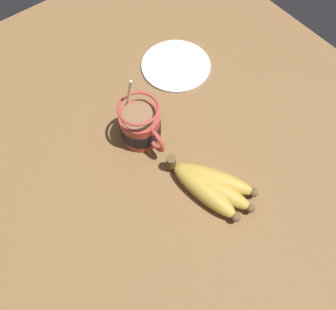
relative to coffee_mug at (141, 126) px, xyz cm
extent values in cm
cube|color=brown|center=(5.65, -3.97, -5.78)|extent=(115.16, 115.16, 3.38)
cylinder|color=#B23D33|center=(-0.15, 0.00, -0.37)|extent=(8.36, 8.36, 7.43)
cylinder|color=black|center=(-0.15, 0.00, -0.61)|extent=(8.56, 8.56, 3.48)
torus|color=#B23D33|center=(4.99, 0.00, 0.88)|extent=(5.67, 0.90, 5.67)
cylinder|color=#846042|center=(-0.15, 0.00, 3.44)|extent=(7.16, 7.16, 0.40)
torus|color=#B23D33|center=(-0.15, 0.00, 5.85)|extent=(8.36, 8.36, 0.60)
cylinder|color=silver|center=(-3.86, 0.00, 4.92)|extent=(4.98, 0.50, 15.16)
ellipsoid|color=silver|center=(-1.61, 0.00, -2.59)|extent=(3.00, 2.00, 0.80)
cylinder|color=brown|center=(9.93, 0.15, -1.34)|extent=(2.00, 2.00, 3.00)
ellipsoid|color=#B79338|center=(18.55, 1.51, -2.08)|extent=(15.91, 6.37, 4.01)
sphere|color=brown|center=(26.20, 2.72, -2.08)|extent=(1.80, 1.80, 1.80)
ellipsoid|color=#B79338|center=(18.73, 3.33, -2.15)|extent=(17.05, 9.32, 3.87)
sphere|color=brown|center=(26.60, 6.17, -2.15)|extent=(1.74, 1.74, 1.74)
ellipsoid|color=#B79338|center=(17.72, 4.78, -2.15)|extent=(15.85, 11.58, 3.88)
sphere|color=brown|center=(24.66, 8.90, -2.15)|extent=(1.75, 1.75, 1.75)
cylinder|color=silver|center=(-11.21, 18.33, -3.79)|extent=(16.74, 16.74, 0.60)
camera|label=1|loc=(37.51, -22.10, 64.05)|focal=40.00mm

